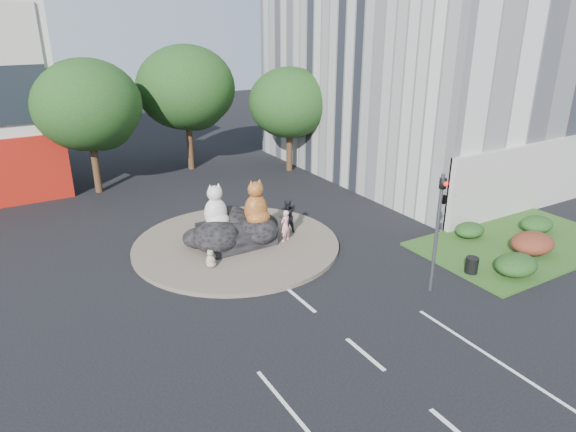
# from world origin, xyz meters

# --- Properties ---
(ground) EXTENTS (120.00, 120.00, 0.00)m
(ground) POSITION_xyz_m (0.00, 0.00, 0.00)
(ground) COLOR black
(ground) RESTS_ON ground
(roundabout_island) EXTENTS (10.00, 10.00, 0.20)m
(roundabout_island) POSITION_xyz_m (0.00, 10.00, 0.10)
(roundabout_island) COLOR brown
(roundabout_island) RESTS_ON ground
(rock_plinth) EXTENTS (3.20, 2.60, 0.90)m
(rock_plinth) POSITION_xyz_m (0.00, 10.00, 0.65)
(rock_plinth) COLOR black
(rock_plinth) RESTS_ON roundabout_island
(grass_verge) EXTENTS (10.00, 6.00, 0.12)m
(grass_verge) POSITION_xyz_m (12.00, 3.00, 0.06)
(grass_verge) COLOR #2B531B
(grass_verge) RESTS_ON ground
(tree_left) EXTENTS (6.46, 6.46, 8.27)m
(tree_left) POSITION_xyz_m (-3.93, 22.06, 5.25)
(tree_left) COLOR #382314
(tree_left) RESTS_ON ground
(tree_mid) EXTENTS (6.84, 6.84, 8.76)m
(tree_mid) POSITION_xyz_m (3.07, 24.06, 5.56)
(tree_mid) COLOR #382314
(tree_mid) RESTS_ON ground
(tree_right) EXTENTS (5.70, 5.70, 7.30)m
(tree_right) POSITION_xyz_m (9.07, 20.06, 4.63)
(tree_right) COLOR #382314
(tree_right) RESTS_ON ground
(hedge_near_green) EXTENTS (2.00, 1.60, 0.90)m
(hedge_near_green) POSITION_xyz_m (9.00, 1.00, 0.57)
(hedge_near_green) COLOR #113615
(hedge_near_green) RESTS_ON grass_verge
(hedge_red) EXTENTS (2.20, 1.76, 0.99)m
(hedge_red) POSITION_xyz_m (11.50, 2.00, 0.61)
(hedge_red) COLOR #501B15
(hedge_red) RESTS_ON grass_verge
(hedge_mid_green) EXTENTS (1.80, 1.44, 0.81)m
(hedge_mid_green) POSITION_xyz_m (14.00, 3.50, 0.53)
(hedge_mid_green) COLOR #113615
(hedge_mid_green) RESTS_ON grass_verge
(hedge_back_green) EXTENTS (1.60, 1.28, 0.72)m
(hedge_back_green) POSITION_xyz_m (10.50, 4.80, 0.48)
(hedge_back_green) COLOR #113615
(hedge_back_green) RESTS_ON grass_verge
(traffic_light) EXTENTS (0.44, 1.24, 5.00)m
(traffic_light) POSITION_xyz_m (5.10, 2.00, 3.62)
(traffic_light) COLOR #595B60
(traffic_light) RESTS_ON ground
(street_lamp) EXTENTS (2.34, 0.22, 8.06)m
(street_lamp) POSITION_xyz_m (12.82, 8.00, 4.55)
(street_lamp) COLOR #595B60
(street_lamp) RESTS_ON ground
(cat_white) EXTENTS (1.29, 1.12, 2.16)m
(cat_white) POSITION_xyz_m (-0.85, 10.36, 2.18)
(cat_white) COLOR beige
(cat_white) RESTS_ON rock_plinth
(cat_tabby) EXTENTS (1.40, 1.23, 2.25)m
(cat_tabby) POSITION_xyz_m (0.95, 9.67, 2.23)
(cat_tabby) COLOR #B25F25
(cat_tabby) RESTS_ON rock_plinth
(kitten_calico) EXTENTS (0.67, 0.67, 0.84)m
(kitten_calico) POSITION_xyz_m (-2.08, 8.22, 0.62)
(kitten_calico) COLOR silver
(kitten_calico) RESTS_ON roundabout_island
(kitten_white) EXTENTS (0.62, 0.62, 0.78)m
(kitten_white) POSITION_xyz_m (1.42, 9.41, 0.59)
(kitten_white) COLOR beige
(kitten_white) RESTS_ON roundabout_island
(pedestrian_pink) EXTENTS (0.67, 0.55, 1.59)m
(pedestrian_pink) POSITION_xyz_m (2.17, 8.96, 1.00)
(pedestrian_pink) COLOR pink
(pedestrian_pink) RESTS_ON roundabout_island
(pedestrian_dark) EXTENTS (0.88, 0.69, 1.79)m
(pedestrian_dark) POSITION_xyz_m (2.74, 9.79, 1.09)
(pedestrian_dark) COLOR black
(pedestrian_dark) RESTS_ON roundabout_island
(litter_bin) EXTENTS (0.59, 0.59, 0.71)m
(litter_bin) POSITION_xyz_m (7.50, 2.08, 0.47)
(litter_bin) COLOR black
(litter_bin) RESTS_ON grass_verge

